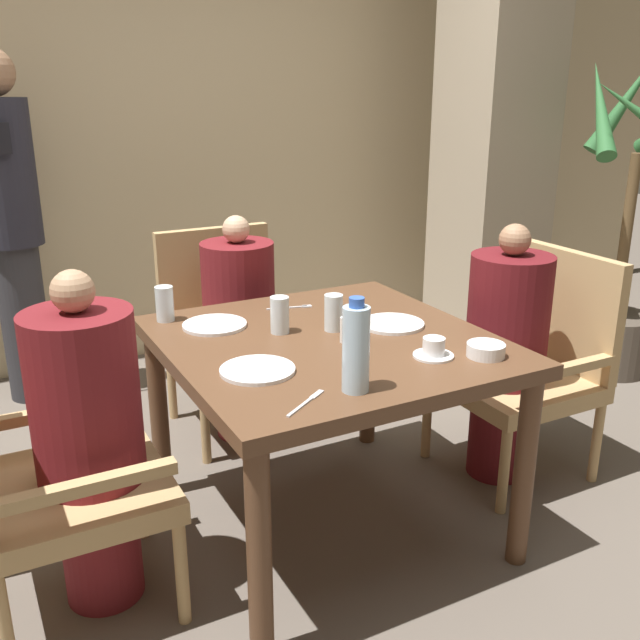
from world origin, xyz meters
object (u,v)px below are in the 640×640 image
at_px(diner_in_right_chair, 505,351).
at_px(bowl_small, 486,350).
at_px(plate_dessert_center, 392,324).
at_px(teacup_with_saucer, 434,349).
at_px(glass_tall_mid, 280,315).
at_px(potted_palm, 624,268).
at_px(glass_tall_near, 334,313).
at_px(plate_main_left, 215,325).
at_px(water_bottle, 356,348).
at_px(chair_far_side, 228,326).
at_px(diner_in_left_chair, 90,440).
at_px(standing_host, 11,221).
at_px(plate_main_right, 257,370).
at_px(chair_left_side, 39,472).
at_px(chair_right_side, 532,359).
at_px(glass_tall_far, 165,304).
at_px(diner_in_far_chair, 240,327).

height_order(diner_in_right_chair, bowl_small, diner_in_right_chair).
distance_m(plate_dessert_center, bowl_small, 0.40).
distance_m(teacup_with_saucer, glass_tall_mid, 0.55).
distance_m(potted_palm, glass_tall_near, 2.16).
height_order(plate_dessert_center, teacup_with_saucer, teacup_with_saucer).
relative_size(plate_main_left, teacup_with_saucer, 1.76).
distance_m(plate_main_left, teacup_with_saucer, 0.79).
bearing_deg(water_bottle, plate_dessert_center, 46.48).
xyz_separation_m(diner_in_right_chair, water_bottle, (-0.94, -0.42, 0.32)).
relative_size(chair_far_side, teacup_with_saucer, 7.05).
relative_size(diner_in_left_chair, plate_main_left, 4.68).
bearing_deg(standing_host, diner_in_right_chair, -46.80).
distance_m(chair_far_side, plate_main_left, 0.78).
distance_m(standing_host, bowl_small, 2.42).
distance_m(standing_host, plate_main_right, 1.96).
height_order(diner_in_left_chair, plate_main_right, diner_in_left_chair).
bearing_deg(chair_left_side, plate_main_right, -14.26).
relative_size(potted_palm, plate_dessert_center, 7.68).
distance_m(chair_far_side, glass_tall_near, 0.96).
height_order(chair_left_side, chair_right_side, same).
bearing_deg(water_bottle, chair_far_side, 84.42).
relative_size(diner_in_left_chair, glass_tall_near, 8.31).
height_order(chair_far_side, potted_palm, potted_palm).
height_order(diner_in_right_chair, standing_host, standing_host).
bearing_deg(glass_tall_mid, glass_tall_far, 134.99).
distance_m(diner_in_left_chair, diner_in_right_chair, 1.61).
height_order(standing_host, plate_main_right, standing_host).
distance_m(diner_in_left_chair, teacup_with_saucer, 1.09).
relative_size(bowl_small, glass_tall_far, 0.95).
bearing_deg(plate_main_right, glass_tall_near, 30.43).
relative_size(diner_in_far_chair, chair_right_side, 1.12).
height_order(diner_in_far_chair, glass_tall_mid, diner_in_far_chair).
height_order(standing_host, plate_main_left, standing_host).
height_order(standing_host, glass_tall_far, standing_host).
relative_size(diner_in_far_chair, bowl_small, 8.41).
height_order(potted_palm, glass_tall_far, potted_palm).
distance_m(plate_main_right, teacup_with_saucer, 0.56).
bearing_deg(glass_tall_far, diner_in_right_chair, -19.78).
relative_size(chair_right_side, plate_dessert_center, 4.01).
bearing_deg(chair_left_side, diner_in_far_chair, 40.72).
bearing_deg(plate_main_right, plate_main_left, 86.29).
relative_size(diner_in_right_chair, potted_palm, 0.60).
height_order(diner_in_far_chair, plate_dessert_center, diner_in_far_chair).
height_order(teacup_with_saucer, glass_tall_far, glass_tall_far).
relative_size(standing_host, bowl_small, 14.11).
relative_size(chair_left_side, plate_main_right, 4.01).
xyz_separation_m(potted_palm, plate_dessert_center, (-1.88, -0.55, 0.14)).
bearing_deg(plate_main_left, glass_tall_far, 132.62).
xyz_separation_m(chair_right_side, bowl_small, (-0.59, -0.38, 0.27)).
bearing_deg(standing_host, plate_main_left, -70.08).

